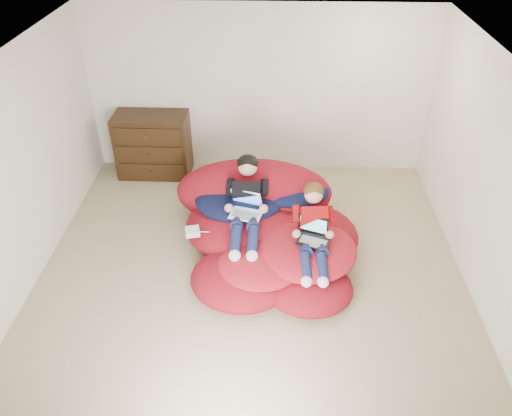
{
  "coord_description": "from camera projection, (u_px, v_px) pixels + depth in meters",
  "views": [
    {
      "loc": [
        0.23,
        -4.42,
        4.06
      ],
      "look_at": [
        0.04,
        0.32,
        0.7
      ],
      "focal_mm": 35.0,
      "sensor_mm": 36.0,
      "label": 1
    }
  ],
  "objects": [
    {
      "name": "beanbag_pile",
      "position": [
        265.0,
        226.0,
        6.22
      ],
      "size": [
        2.36,
        2.38,
        0.92
      ],
      "color": "maroon",
      "rests_on": "ground"
    },
    {
      "name": "room_shell",
      "position": [
        251.0,
        257.0,
        5.83
      ],
      "size": [
        5.1,
        5.1,
        2.77
      ],
      "color": "tan",
      "rests_on": "ground"
    },
    {
      "name": "older_boy",
      "position": [
        247.0,
        199.0,
        5.99
      ],
      "size": [
        0.36,
        1.26,
        0.74
      ],
      "color": "black",
      "rests_on": "beanbag_pile"
    },
    {
      "name": "dresser",
      "position": [
        153.0,
        145.0,
        7.53
      ],
      "size": [
        1.08,
        0.6,
        0.97
      ],
      "color": "#301D0D",
      "rests_on": "ground"
    },
    {
      "name": "younger_boy",
      "position": [
        313.0,
        226.0,
        5.64
      ],
      "size": [
        0.34,
        1.08,
        0.73
      ],
      "color": "#AE0F10",
      "rests_on": "beanbag_pile"
    },
    {
      "name": "laptop_black",
      "position": [
        313.0,
        234.0,
        5.62
      ],
      "size": [
        0.41,
        0.39,
        0.26
      ],
      "color": "black",
      "rests_on": "younger_boy"
    },
    {
      "name": "power_adapter",
      "position": [
        192.0,
        232.0,
        5.9
      ],
      "size": [
        0.2,
        0.2,
        0.06
      ],
      "primitive_type": "cube",
      "rotation": [
        0.0,
        0.0,
        0.24
      ],
      "color": "white",
      "rests_on": "beanbag_pile"
    },
    {
      "name": "laptop_white",
      "position": [
        246.0,
        207.0,
        5.93
      ],
      "size": [
        0.42,
        0.44,
        0.25
      ],
      "color": "white",
      "rests_on": "older_boy"
    },
    {
      "name": "cream_pillow",
      "position": [
        227.0,
        175.0,
        6.58
      ],
      "size": [
        0.45,
        0.28,
        0.28
      ],
      "primitive_type": "ellipsoid",
      "color": "white",
      "rests_on": "beanbag_pile"
    }
  ]
}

